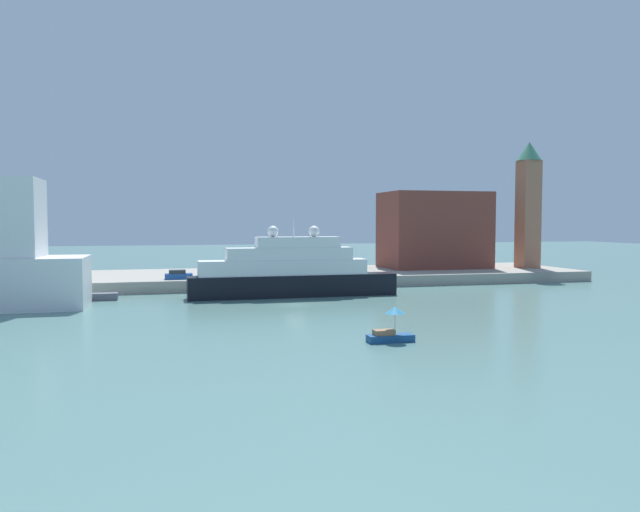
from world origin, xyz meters
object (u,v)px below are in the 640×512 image
at_px(large_yacht, 291,272).
at_px(small_motorboat, 391,329).
at_px(work_barge, 96,297).
at_px(parked_car, 178,275).
at_px(bell_tower, 528,200).
at_px(person_figure, 217,271).
at_px(harbor_building, 434,230).
at_px(mooring_bollard, 320,274).

bearing_deg(large_yacht, small_motorboat, -86.61).
distance_m(work_barge, parked_car, 13.65).
relative_size(bell_tower, person_figure, 13.50).
height_order(parked_car, person_figure, person_figure).
bearing_deg(large_yacht, person_figure, 122.94).
distance_m(parked_car, person_figure, 6.49).
height_order(work_barge, harbor_building, harbor_building).
bearing_deg(bell_tower, mooring_bollard, -167.85).
relative_size(harbor_building, bell_tower, 0.81).
bearing_deg(parked_car, mooring_bollard, -5.71).
distance_m(large_yacht, person_figure, 16.33).
bearing_deg(bell_tower, small_motorboat, -132.51).
relative_size(work_barge, bell_tower, 0.23).
height_order(work_barge, bell_tower, bell_tower).
bearing_deg(harbor_building, large_yacht, -144.47).
distance_m(large_yacht, harbor_building, 39.12).
distance_m(large_yacht, parked_car, 18.25).
xyz_separation_m(harbor_building, parked_car, (-46.21, -11.71, -6.33)).
bearing_deg(mooring_bollard, large_yacht, -126.22).
bearing_deg(parked_car, large_yacht, -36.37).
bearing_deg(work_barge, harbor_building, 19.56).
bearing_deg(person_figure, large_yacht, -57.06).
distance_m(bell_tower, person_figure, 58.11).
xyz_separation_m(small_motorboat, mooring_bollard, (4.45, 41.23, 1.06)).
distance_m(large_yacht, small_motorboat, 32.66).
bearing_deg(person_figure, harbor_building, 12.33).
bearing_deg(small_motorboat, work_barge, 127.90).
distance_m(person_figure, mooring_bollard, 16.04).
bearing_deg(small_motorboat, large_yacht, 93.39).
height_order(small_motorboat, parked_car, parked_car).
bearing_deg(harbor_building, person_figure, -167.67).
bearing_deg(harbor_building, parked_car, -165.78).
xyz_separation_m(harbor_building, person_figure, (-40.41, -8.83, -6.13)).
distance_m(small_motorboat, person_figure, 47.48).
height_order(large_yacht, small_motorboat, large_yacht).
bearing_deg(small_motorboat, mooring_bollard, 83.84).
height_order(large_yacht, harbor_building, harbor_building).
distance_m(parked_car, mooring_bollard, 21.16).
bearing_deg(small_motorboat, harbor_building, 61.72).
height_order(small_motorboat, work_barge, small_motorboat).
bearing_deg(bell_tower, work_barge, -168.18).
relative_size(harbor_building, parked_car, 4.66).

